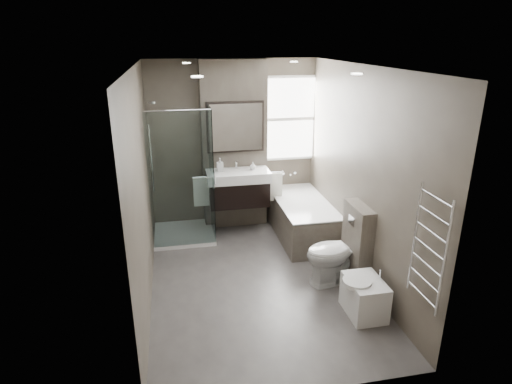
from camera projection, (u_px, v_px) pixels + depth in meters
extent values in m
cube|color=#4D4947|center=(257.00, 280.00, 5.45)|extent=(2.65, 3.85, 0.05)
cube|color=silver|center=(257.00, 64.00, 4.54)|extent=(2.65, 3.85, 0.05)
cube|color=brown|center=(233.00, 144.00, 6.77)|extent=(2.65, 0.05, 2.60)
cube|color=brown|center=(307.00, 262.00, 3.22)|extent=(2.65, 0.05, 2.60)
cube|color=brown|center=(140.00, 189.00, 4.75)|extent=(0.05, 3.85, 2.60)
cube|color=brown|center=(362.00, 175.00, 5.24)|extent=(0.05, 3.85, 2.60)
cube|color=#554D43|center=(234.00, 146.00, 6.63)|extent=(1.00, 0.25, 2.60)
cube|color=black|center=(238.00, 192.00, 6.53)|extent=(0.90, 0.45, 0.38)
cube|color=white|center=(238.00, 176.00, 6.44)|extent=(0.95, 0.47, 0.15)
cylinder|color=silver|center=(236.00, 164.00, 6.55)|extent=(0.03, 0.03, 0.12)
cylinder|color=silver|center=(237.00, 162.00, 6.47)|extent=(0.02, 0.12, 0.02)
cube|color=black|center=(235.00, 127.00, 6.38)|extent=(0.86, 0.06, 0.76)
cube|color=white|center=(236.00, 127.00, 6.34)|extent=(0.80, 0.02, 0.70)
cube|color=silver|center=(201.00, 192.00, 6.39)|extent=(0.24, 0.06, 0.44)
cube|color=silver|center=(274.00, 187.00, 6.59)|extent=(0.24, 0.06, 0.44)
cube|color=white|center=(184.00, 234.00, 6.61)|extent=(0.90, 0.90, 0.06)
cube|color=white|center=(182.00, 181.00, 5.86)|extent=(0.88, 0.01, 1.94)
cube|color=white|center=(211.00, 170.00, 6.35)|extent=(0.01, 0.88, 1.94)
cylinder|color=silver|center=(151.00, 159.00, 6.12)|extent=(0.02, 0.02, 1.00)
cube|color=#554D43|center=(302.00, 219.00, 6.53)|extent=(0.75, 1.60, 0.55)
cube|color=white|center=(302.00, 202.00, 6.43)|extent=(0.75, 1.60, 0.03)
cube|color=white|center=(302.00, 206.00, 6.46)|extent=(0.61, 1.42, 0.12)
cube|color=white|center=(289.00, 119.00, 6.77)|extent=(0.98, 0.04, 1.33)
cube|color=white|center=(289.00, 119.00, 6.74)|extent=(0.90, 0.01, 1.25)
cube|color=white|center=(290.00, 119.00, 6.74)|extent=(0.90, 0.01, 0.05)
imported|color=white|center=(338.00, 252.00, 5.25)|extent=(0.86, 0.56, 0.82)
cube|color=#554D43|center=(357.00, 244.00, 5.26)|extent=(0.18, 0.55, 1.00)
cube|color=silver|center=(352.00, 220.00, 5.13)|extent=(0.01, 0.16, 0.11)
cube|color=white|center=(364.00, 297.00, 4.69)|extent=(0.37, 0.52, 0.41)
cylinder|color=white|center=(357.00, 282.00, 4.60)|extent=(0.31, 0.31, 0.05)
cylinder|color=silver|center=(380.00, 273.00, 4.62)|extent=(0.02, 0.02, 0.10)
cylinder|color=silver|center=(445.00, 261.00, 3.60)|extent=(0.03, 0.03, 1.10)
cylinder|color=silver|center=(415.00, 237.00, 4.02)|extent=(0.03, 0.03, 1.10)
cube|color=silver|center=(429.00, 248.00, 3.81)|extent=(0.02, 0.46, 1.00)
imported|color=white|center=(220.00, 165.00, 6.36)|extent=(0.09, 0.09, 0.21)
imported|color=white|center=(253.00, 166.00, 6.47)|extent=(0.09, 0.09, 0.12)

